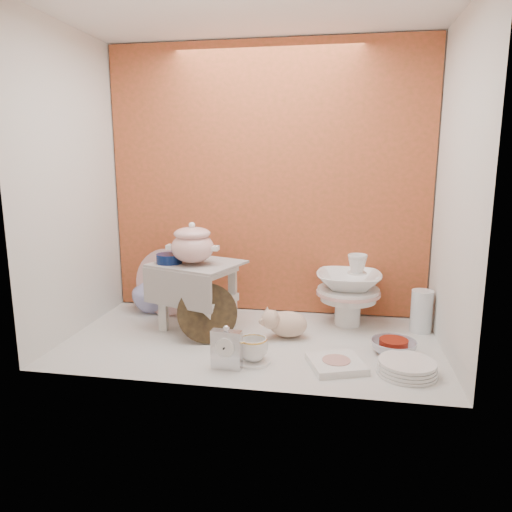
{
  "coord_description": "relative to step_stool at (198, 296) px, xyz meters",
  "views": [
    {
      "loc": [
        0.41,
        -2.18,
        0.88
      ],
      "look_at": [
        0.02,
        0.02,
        0.42
      ],
      "focal_mm": 33.69,
      "sensor_mm": 36.0,
      "label": 1
    }
  ],
  "objects": [
    {
      "name": "soup_tureen",
      "position": [
        -0.01,
        -0.04,
        0.28
      ],
      "size": [
        0.26,
        0.26,
        0.21
      ],
      "primitive_type": null,
      "rotation": [
        0.0,
        0.0,
        0.02
      ],
      "color": "white",
      "rests_on": "step_stool"
    },
    {
      "name": "step_stool",
      "position": [
        0.0,
        0.0,
        0.0
      ],
      "size": [
        0.51,
        0.47,
        0.35
      ],
      "primitive_type": null,
      "rotation": [
        0.0,
        0.0,
        -0.34
      ],
      "color": "silver",
      "rests_on": "ground"
    },
    {
      "name": "lattice_dish",
      "position": [
        0.72,
        -0.36,
        -0.16
      ],
      "size": [
        0.28,
        0.28,
        0.03
      ],
      "primitive_type": "cube",
      "rotation": [
        0.0,
        0.0,
        0.34
      ],
      "color": "white",
      "rests_on": "ground"
    },
    {
      "name": "dinner_plate_stack",
      "position": [
        1.01,
        -0.38,
        -0.15
      ],
      "size": [
        0.31,
        0.31,
        0.06
      ],
      "primitive_type": "cylinder",
      "rotation": [
        0.0,
        0.0,
        0.31
      ],
      "color": "white",
      "rests_on": "ground"
    },
    {
      "name": "blue_white_vase",
      "position": [
        -0.34,
        0.24,
        -0.05
      ],
      "size": [
        0.32,
        0.32,
        0.26
      ],
      "primitive_type": "imported",
      "rotation": [
        0.0,
        0.0,
        -0.43
      ],
      "color": "white",
      "rests_on": "ground"
    },
    {
      "name": "floral_platter",
      "position": [
        -0.24,
        0.19,
        0.01
      ],
      "size": [
        0.39,
        0.13,
        0.38
      ],
      "primitive_type": null,
      "rotation": [
        0.0,
        0.0,
        -0.14
      ],
      "color": "white",
      "rests_on": "ground"
    },
    {
      "name": "niche_shell",
      "position": [
        0.3,
        0.05,
        0.75
      ],
      "size": [
        1.86,
        1.03,
        1.53
      ],
      "color": "#C44F31",
      "rests_on": "ground"
    },
    {
      "name": "teacup_saucer",
      "position": [
        0.36,
        -0.37,
        -0.17
      ],
      "size": [
        0.17,
        0.17,
        0.01
      ],
      "primitive_type": "cylinder",
      "rotation": [
        0.0,
        0.0,
        0.13
      ],
      "color": "white",
      "rests_on": "ground"
    },
    {
      "name": "porcelain_tower",
      "position": [
        0.77,
        0.19,
        0.02
      ],
      "size": [
        0.38,
        0.38,
        0.39
      ],
      "primitive_type": null,
      "rotation": [
        0.0,
        0.0,
        0.13
      ],
      "color": "white",
      "rests_on": "ground"
    },
    {
      "name": "plush_pig",
      "position": [
        0.48,
        -0.06,
        -0.1
      ],
      "size": [
        0.25,
        0.18,
        0.14
      ],
      "primitive_type": "ellipsoid",
      "rotation": [
        0.0,
        0.0,
        0.07
      ],
      "color": "#D1AD93",
      "rests_on": "ground"
    },
    {
      "name": "gold_rim_teacup",
      "position": [
        0.36,
        -0.37,
        -0.11
      ],
      "size": [
        0.16,
        0.16,
        0.1
      ],
      "primitive_type": "imported",
      "rotation": [
        0.0,
        0.0,
        -0.29
      ],
      "color": "white",
      "rests_on": "teacup_saucer"
    },
    {
      "name": "crystal_bowl",
      "position": [
        0.97,
        -0.18,
        -0.14
      ],
      "size": [
        0.27,
        0.27,
        0.06
      ],
      "primitive_type": "imported",
      "rotation": [
        0.0,
        0.0,
        -0.4
      ],
      "color": "silver",
      "rests_on": "ground"
    },
    {
      "name": "mantel_clock",
      "position": [
        0.26,
        -0.46,
        -0.08
      ],
      "size": [
        0.13,
        0.06,
        0.19
      ],
      "primitive_type": "cube",
      "rotation": [
        0.0,
        0.0,
        -0.09
      ],
      "color": "silver",
      "rests_on": "ground"
    },
    {
      "name": "cobalt_bowl",
      "position": [
        -0.14,
        -0.04,
        0.2
      ],
      "size": [
        0.16,
        0.16,
        0.05
      ],
      "primitive_type": "cylinder",
      "rotation": [
        0.0,
        0.0,
        -0.25
      ],
      "color": "#091845",
      "rests_on": "step_stool"
    },
    {
      "name": "clear_glass_vase",
      "position": [
        1.14,
        0.15,
        -0.07
      ],
      "size": [
        0.13,
        0.13,
        0.22
      ],
      "primitive_type": "cylinder",
      "rotation": [
        0.0,
        0.0,
        0.26
      ],
      "color": "silver",
      "rests_on": "ground"
    },
    {
      "name": "lacquer_tray",
      "position": [
        0.09,
        -0.16,
        -0.04
      ],
      "size": [
        0.32,
        0.22,
        0.28
      ],
      "primitive_type": null,
      "rotation": [
        0.0,
        0.0,
        0.37
      ],
      "color": "black",
      "rests_on": "ground"
    },
    {
      "name": "ground",
      "position": [
        0.3,
        -0.13,
        -0.18
      ],
      "size": [
        1.8,
        1.8,
        0.0
      ],
      "primitive_type": "plane",
      "color": "silver",
      "rests_on": "ground"
    }
  ]
}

